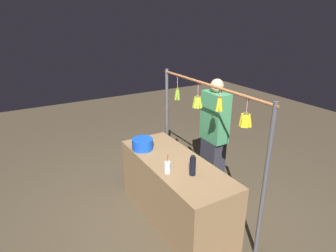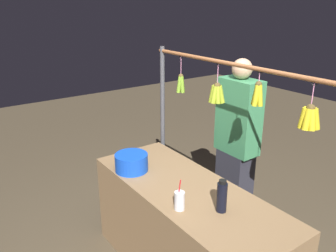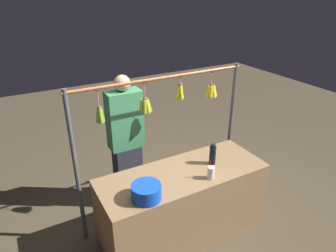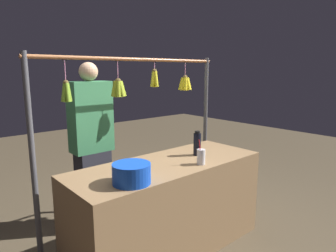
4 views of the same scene
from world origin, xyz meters
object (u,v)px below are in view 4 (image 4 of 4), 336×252
(drink_cup, at_px, (201,157))
(blue_bucket, at_px, (132,173))
(vendor_person, at_px, (92,148))
(water_bottle, at_px, (197,144))

(drink_cup, bearing_deg, blue_bucket, -2.16)
(blue_bucket, height_order, vendor_person, vendor_person)
(water_bottle, height_order, blue_bucket, water_bottle)
(drink_cup, bearing_deg, vendor_person, -65.39)
(water_bottle, relative_size, drink_cup, 1.08)
(blue_bucket, bearing_deg, drink_cup, 177.84)
(drink_cup, xyz_separation_m, vendor_person, (0.47, -1.03, -0.05))
(water_bottle, distance_m, blue_bucket, 0.88)
(drink_cup, height_order, vendor_person, vendor_person)
(water_bottle, bearing_deg, vendor_person, -51.57)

